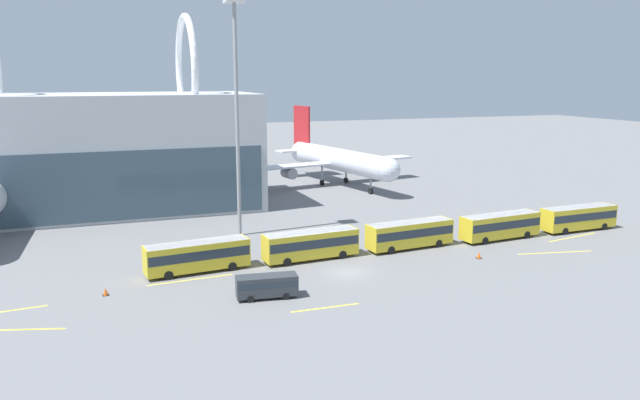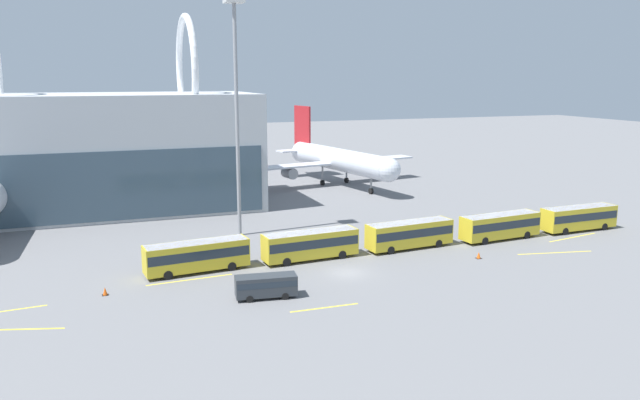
% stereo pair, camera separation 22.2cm
% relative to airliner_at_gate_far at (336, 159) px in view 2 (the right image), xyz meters
% --- Properties ---
extents(ground_plane, '(440.00, 440.00, 0.00)m').
position_rel_airliner_at_gate_far_xyz_m(ground_plane, '(-19.99, -53.23, -5.16)').
color(ground_plane, slate).
extents(airliner_at_gate_far, '(36.62, 36.88, 15.00)m').
position_rel_airliner_at_gate_far_xyz_m(airliner_at_gate_far, '(0.00, 0.00, 0.00)').
color(airliner_at_gate_far, silver).
rests_on(airliner_at_gate_far, ground_plane).
extents(shuttle_bus_0, '(11.65, 3.94, 3.39)m').
position_rel_airliner_at_gate_far_xyz_m(shuttle_bus_0, '(-35.45, -47.15, -3.18)').
color(shuttle_bus_0, gold).
rests_on(shuttle_bus_0, ground_plane).
extents(shuttle_bus_1, '(11.60, 3.62, 3.39)m').
position_rel_airliner_at_gate_far_xyz_m(shuttle_bus_1, '(-22.16, -47.07, -3.18)').
color(shuttle_bus_1, gold).
rests_on(shuttle_bus_1, ground_plane).
extents(shuttle_bus_2, '(11.63, 3.80, 3.39)m').
position_rel_airliner_at_gate_far_xyz_m(shuttle_bus_2, '(-8.86, -46.78, -3.18)').
color(shuttle_bus_2, gold).
rests_on(shuttle_bus_2, ground_plane).
extents(shuttle_bus_3, '(11.62, 3.76, 3.39)m').
position_rel_airliner_at_gate_far_xyz_m(shuttle_bus_3, '(4.43, -47.10, -3.18)').
color(shuttle_bus_3, gold).
rests_on(shuttle_bus_3, ground_plane).
extents(shuttle_bus_4, '(11.51, 3.15, 3.39)m').
position_rel_airliner_at_gate_far_xyz_m(shuttle_bus_4, '(17.73, -46.89, -3.18)').
color(shuttle_bus_4, gold).
rests_on(shuttle_bus_4, ground_plane).
extents(service_van_foreground, '(6.15, 2.72, 2.26)m').
position_rel_airliner_at_gate_far_xyz_m(service_van_foreground, '(-30.54, -57.75, -3.82)').
color(service_van_foreground, '#2D3338').
rests_on(service_van_foreground, ground_plane).
extents(floodlight_mast, '(2.43, 2.43, 30.98)m').
position_rel_airliner_at_gate_far_xyz_m(floodlight_mast, '(-27.29, -32.81, 14.95)').
color(floodlight_mast, gray).
rests_on(floodlight_mast, ground_plane).
extents(lane_stripe_0, '(9.57, 2.17, 0.01)m').
position_rel_airliner_at_gate_far_xyz_m(lane_stripe_0, '(6.91, -54.85, -5.16)').
color(lane_stripe_0, yellow).
rests_on(lane_stripe_0, ground_plane).
extents(lane_stripe_1, '(6.29, 2.11, 0.01)m').
position_rel_airliner_at_gate_far_xyz_m(lane_stripe_1, '(-51.91, -57.99, -5.16)').
color(lane_stripe_1, yellow).
rests_on(lane_stripe_1, ground_plane).
extents(lane_stripe_2, '(6.75, 0.39, 0.01)m').
position_rel_airliner_at_gate_far_xyz_m(lane_stripe_2, '(-26.16, -62.24, -5.16)').
color(lane_stripe_2, yellow).
rests_on(lane_stripe_2, ground_plane).
extents(lane_stripe_3, '(9.21, 0.89, 0.01)m').
position_rel_airliner_at_gate_far_xyz_m(lane_stripe_3, '(-36.66, -49.61, -5.16)').
color(lane_stripe_3, yellow).
rests_on(lane_stripe_3, ground_plane).
extents(lane_stripe_4, '(9.17, 1.86, 0.01)m').
position_rel_airliner_at_gate_far_xyz_m(lane_stripe_4, '(14.33, -49.70, -5.16)').
color(lane_stripe_4, yellow).
rests_on(lane_stripe_4, ground_plane).
extents(lane_stripe_5, '(7.45, 0.85, 0.01)m').
position_rel_airliner_at_gate_far_xyz_m(lane_stripe_5, '(-54.22, -52.72, -5.16)').
color(lane_stripe_5, yellow).
rests_on(lane_stripe_5, ground_plane).
extents(traffic_cone_0, '(0.65, 0.65, 0.81)m').
position_rel_airliner_at_gate_far_xyz_m(traffic_cone_0, '(-3.26, -53.60, -4.77)').
color(traffic_cone_0, black).
rests_on(traffic_cone_0, ground_plane).
extents(traffic_cone_1, '(0.62, 0.62, 0.82)m').
position_rel_airliner_at_gate_far_xyz_m(traffic_cone_1, '(-45.27, -51.44, -4.76)').
color(traffic_cone_1, black).
rests_on(traffic_cone_1, ground_plane).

